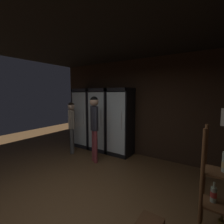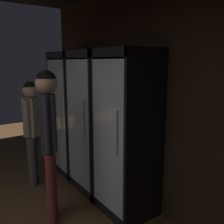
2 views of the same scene
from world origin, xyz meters
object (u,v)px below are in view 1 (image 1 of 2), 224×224
shopper_near (94,120)px  shopper_far (72,123)px  cooler_left (102,120)px  cooler_far_left (86,118)px  cooler_center (121,122)px

shopper_near → shopper_far: 1.03m
cooler_left → cooler_far_left: bearing=179.8°
cooler_left → shopper_far: size_ratio=1.27×
cooler_left → shopper_far: 0.95m
cooler_left → shopper_far: bearing=-128.8°
cooler_far_left → shopper_far: (0.11, -0.75, -0.03)m
cooler_center → shopper_far: (-1.31, -0.74, -0.03)m
shopper_far → cooler_center: bearing=29.7°
cooler_far_left → shopper_far: cooler_far_left is taller
cooler_left → cooler_center: 0.71m
shopper_near → shopper_far: bearing=172.6°
shopper_far → cooler_left: bearing=51.2°
cooler_far_left → shopper_near: (1.12, -0.88, 0.16)m
cooler_far_left → cooler_center: size_ratio=1.00×
cooler_left → shopper_far: cooler_left is taller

